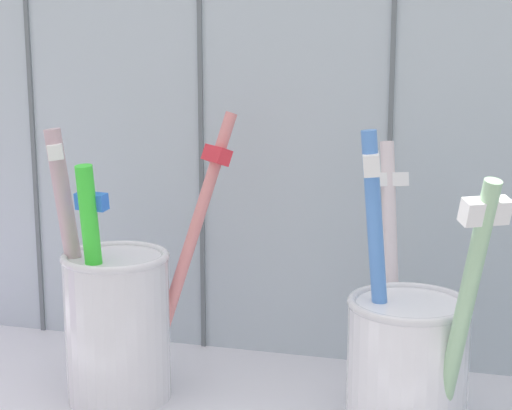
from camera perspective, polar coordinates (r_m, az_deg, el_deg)
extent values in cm
cube|color=#B2C1CC|center=(56.21, 2.81, 10.06)|extent=(64.00, 2.00, 45.00)
cube|color=slate|center=(62.18, -15.25, 9.83)|extent=(0.30, 0.20, 45.00)
cube|color=slate|center=(56.87, -3.84, 10.07)|extent=(0.30, 0.20, 45.00)
cube|color=slate|center=(54.12, 9.29, 9.87)|extent=(0.30, 0.20, 45.00)
cylinder|color=silver|center=(52.06, -9.41, -8.25)|extent=(6.33, 6.33, 8.93)
torus|color=silver|center=(50.72, -9.58, -3.51)|extent=(6.52, 6.52, 0.50)
cylinder|color=#C4A2AC|center=(51.35, -12.29, -3.91)|extent=(2.99, 2.11, 16.32)
cube|color=white|center=(50.03, -13.48, 3.62)|extent=(1.65, 2.09, 0.97)
cylinder|color=pink|center=(52.09, -4.66, -3.13)|extent=(5.44, 5.54, 17.04)
cube|color=#E5333F|center=(51.85, -2.69, 3.42)|extent=(2.37, 2.35, 1.24)
cylinder|color=#39E236|center=(50.23, -10.71, -5.29)|extent=(1.37, 2.66, 14.47)
cube|color=blue|center=(48.62, -11.26, 0.19)|extent=(1.98, 1.11, 1.03)
cylinder|color=white|center=(48.16, 10.26, -10.86)|extent=(6.70, 6.70, 7.52)
torus|color=silver|center=(46.86, 10.43, -6.61)|extent=(6.86, 6.86, 0.50)
cylinder|color=silver|center=(50.71, 9.19, -4.56)|extent=(2.44, 4.62, 15.44)
cube|color=white|center=(50.71, 9.02, 1.72)|extent=(2.48, 1.62, 0.96)
cylinder|color=#9FCE9E|center=(43.72, 13.86, -7.61)|extent=(3.40, 4.78, 15.20)
cube|color=white|center=(40.86, 15.37, -0.40)|extent=(2.60, 2.21, 1.39)
cylinder|color=#538DE3|center=(46.50, 8.33, -5.16)|extent=(2.43, 1.16, 16.67)
cube|color=white|center=(45.06, 7.87, 2.79)|extent=(1.23, 2.07, 1.23)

